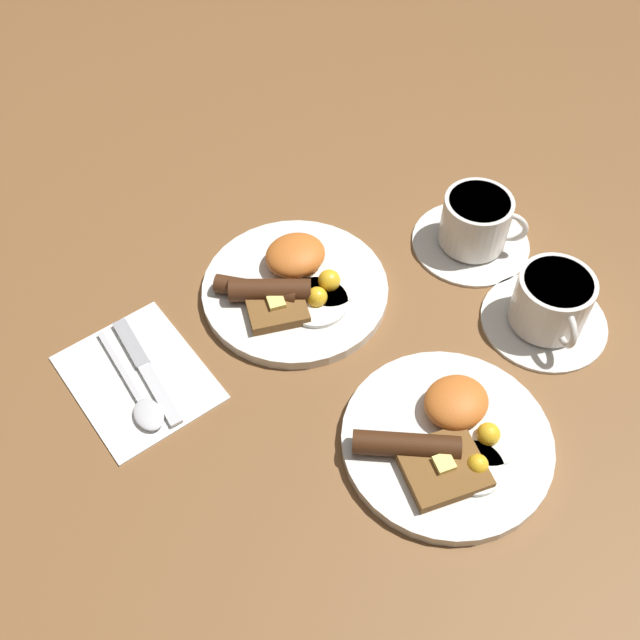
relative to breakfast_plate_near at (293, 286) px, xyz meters
The scene contains 8 objects.
ground_plane 0.02m from the breakfast_plate_near, 140.62° to the left, with size 3.00×3.00×0.00m, color brown.
breakfast_plate_near is the anchor object (origin of this frame).
breakfast_plate_far 0.28m from the breakfast_plate_near, 96.28° to the left, with size 0.23×0.23×0.05m.
teacup_near 0.26m from the breakfast_plate_near, 167.87° to the left, with size 0.16×0.16×0.08m.
teacup_far 0.32m from the breakfast_plate_near, 139.07° to the left, with size 0.16×0.16×0.08m.
napkin 0.22m from the breakfast_plate_near, ahead, with size 0.14×0.18×0.01m, color white.
knife 0.21m from the breakfast_plate_near, ahead, with size 0.02×0.17×0.01m.
spoon 0.24m from the breakfast_plate_near, 13.04° to the left, with size 0.03×0.16×0.01m.
Camera 1 is at (0.30, 0.54, 0.74)m, focal length 42.00 mm.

